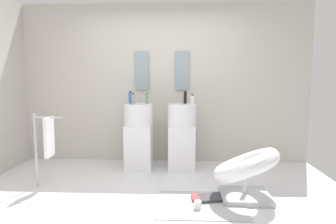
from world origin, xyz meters
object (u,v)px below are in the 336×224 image
pedestal_sink_right (182,136)px  soap_bottle_white (192,100)px  towel_rack (47,139)px  magazine_charcoal (211,198)px  magazine_red (203,197)px  coffee_mug (198,205)px  soap_bottle_grey (133,99)px  pedestal_sink_left (139,135)px  lounge_chair (246,169)px  soap_bottle_blue (130,98)px  soap_bottle_green (147,99)px  soap_bottle_black (185,98)px

pedestal_sink_right → soap_bottle_white: (0.16, -0.01, 0.55)m
towel_rack → magazine_charcoal: 2.14m
towel_rack → magazine_red: size_ratio=3.71×
pedestal_sink_right → magazine_red: 1.28m
coffee_mug → soap_bottle_grey: (-0.90, 1.32, 1.03)m
pedestal_sink_left → lounge_chair: size_ratio=1.04×
towel_rack → soap_bottle_blue: (0.91, 0.88, 0.46)m
lounge_chair → soap_bottle_grey: size_ratio=6.15×
magazine_red → soap_bottle_blue: (-1.04, 1.19, 1.06)m
pedestal_sink_left → soap_bottle_grey: 0.57m
soap_bottle_white → coffee_mug: bearing=-89.1°
towel_rack → soap_bottle_green: soap_bottle_green is taller
pedestal_sink_left → soap_bottle_grey: size_ratio=6.41×
magazine_charcoal → soap_bottle_blue: 1.95m
coffee_mug → soap_bottle_grey: 1.90m
towel_rack → soap_bottle_green: (1.17, 0.86, 0.45)m
soap_bottle_white → soap_bottle_green: (-0.69, 0.02, 0.01)m
pedestal_sink_left → lounge_chair: pedestal_sink_left is taller
pedestal_sink_left → soap_bottle_blue: 0.59m
pedestal_sink_right → magazine_charcoal: pedestal_sink_right is taller
pedestal_sink_left → coffee_mug: 1.70m
soap_bottle_white → soap_bottle_black: soap_bottle_black is taller
pedestal_sink_right → soap_bottle_white: 0.57m
pedestal_sink_right → magazine_red: pedestal_sink_right is taller
pedestal_sink_right → magazine_red: size_ratio=4.30×
soap_bottle_white → pedestal_sink_right: bearing=177.6°
coffee_mug → soap_bottle_green: size_ratio=0.50×
soap_bottle_blue → soap_bottle_green: bearing=-4.6°
lounge_chair → soap_bottle_blue: soap_bottle_blue is taller
coffee_mug → soap_bottle_grey: soap_bottle_grey is taller
pedestal_sink_left → soap_bottle_green: size_ratio=6.46×
lounge_chair → magazine_red: 0.59m
pedestal_sink_right → soap_bottle_grey: 0.92m
towel_rack → soap_bottle_green: bearing=36.5°
pedestal_sink_right → towel_rack: pedestal_sink_right is taller
pedestal_sink_right → soap_bottle_blue: 0.98m
pedestal_sink_right → soap_bottle_black: soap_bottle_black is taller
towel_rack → magazine_charcoal: towel_rack is taller
soap_bottle_black → soap_bottle_white: bearing=-47.1°
towel_rack → magazine_red: towel_rack is taller
soap_bottle_black → soap_bottle_grey: bearing=-165.4°
soap_bottle_green → soap_bottle_blue: bearing=175.4°
magazine_charcoal → soap_bottle_black: soap_bottle_black is taller
coffee_mug → soap_bottle_black: (-0.13, 1.52, 1.04)m
lounge_chair → magazine_charcoal: 0.52m
soap_bottle_grey → coffee_mug: bearing=-55.7°
magazine_red → soap_bottle_black: soap_bottle_black is taller
lounge_chair → magazine_red: bearing=-172.8°
soap_bottle_grey → soap_bottle_black: 0.80m
magazine_charcoal → soap_bottle_green: soap_bottle_green is taller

